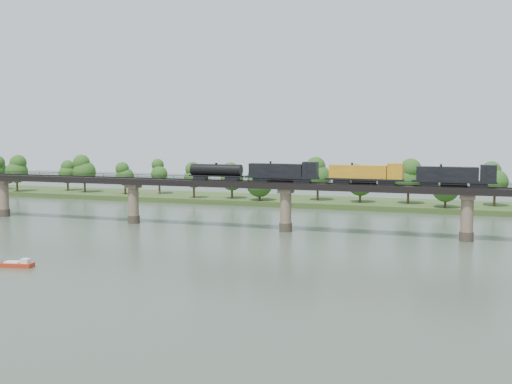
% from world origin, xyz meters
% --- Properties ---
extents(ground, '(400.00, 400.00, 0.00)m').
position_xyz_m(ground, '(0.00, 0.00, 0.00)').
color(ground, '#344133').
rests_on(ground, ground).
extents(far_bank, '(300.00, 24.00, 1.60)m').
position_xyz_m(far_bank, '(0.00, 85.00, 0.80)').
color(far_bank, '#2E451B').
rests_on(far_bank, ground).
extents(bridge, '(236.00, 30.00, 11.50)m').
position_xyz_m(bridge, '(0.00, 30.00, 5.46)').
color(bridge, '#473A2D').
rests_on(bridge, ground).
extents(bridge_superstructure, '(220.00, 4.90, 0.75)m').
position_xyz_m(bridge_superstructure, '(0.00, 30.00, 11.79)').
color(bridge_superstructure, black).
rests_on(bridge_superstructure, bridge).
extents(far_treeline, '(289.06, 17.54, 13.60)m').
position_xyz_m(far_treeline, '(-8.21, 80.52, 8.83)').
color(far_treeline, '#382619').
rests_on(far_treeline, far_bank).
extents(freight_train, '(69.96, 2.73, 4.82)m').
position_xyz_m(freight_train, '(11.87, 30.00, 13.80)').
color(freight_train, black).
rests_on(freight_train, bridge).
extents(motorboat, '(5.68, 2.78, 1.52)m').
position_xyz_m(motorboat, '(-32.78, -22.28, 0.52)').
color(motorboat, '#B32D14').
rests_on(motorboat, ground).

